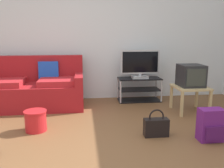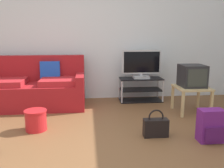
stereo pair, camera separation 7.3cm
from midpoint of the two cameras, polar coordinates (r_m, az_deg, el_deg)
The scene contains 10 objects.
ground_plane at distance 2.88m, azimuth -4.58°, elevation -15.84°, with size 9.00×9.80×0.02m, color brown.
wall_back at distance 5.01m, azimuth -5.44°, elevation 11.95°, with size 9.00×0.10×2.70m, color silver.
couch at distance 4.69m, azimuth -17.07°, elevation -0.94°, with size 1.81×0.85×0.91m.
tv_stand at distance 4.91m, azimuth 7.05°, elevation -1.27°, with size 0.83×0.39×0.46m.
flat_tv at distance 4.80m, azimuth 7.26°, elevation 4.52°, with size 0.76×0.22×0.55m.
side_table at distance 4.35m, azimuth 18.44°, elevation -1.45°, with size 0.54×0.54×0.45m.
crt_tv at distance 4.31m, azimuth 18.56°, elevation 1.82°, with size 0.39×0.40×0.36m.
backpack at distance 3.31m, azimuth 22.48°, elevation -8.99°, with size 0.30×0.25×0.41m.
handbag at distance 3.29m, azimuth 10.69°, elevation -9.79°, with size 0.32×0.13×0.36m.
cleaning_bucket at distance 3.57m, azimuth -16.77°, elevation -7.92°, with size 0.31×0.31×0.29m.
Camera 2 is at (0.00, -2.56, 1.32)m, focal length 39.35 mm.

